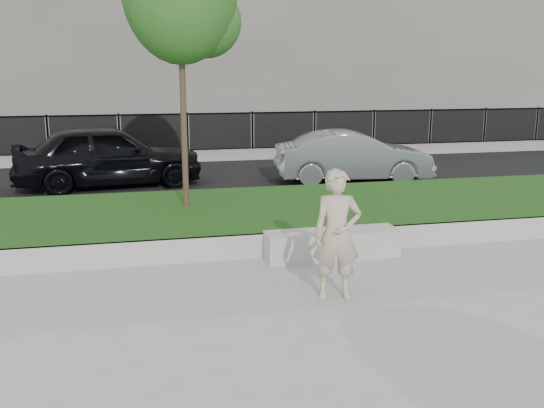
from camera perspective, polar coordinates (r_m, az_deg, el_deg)
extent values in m
plane|color=gray|center=(9.10, 2.81, -6.80)|extent=(90.00, 90.00, 0.00)
cube|color=black|center=(11.84, -1.08, -1.18)|extent=(34.00, 4.00, 0.40)
cube|color=#A3A199|center=(10.00, 1.22, -3.79)|extent=(34.00, 0.08, 0.40)
cube|color=black|center=(17.19, -4.83, 2.50)|extent=(34.00, 7.00, 0.04)
cube|color=gray|center=(21.59, -6.52, 4.64)|extent=(34.00, 3.00, 0.12)
cube|color=slate|center=(20.58, -6.22, 4.76)|extent=(32.00, 0.30, 0.24)
cube|color=black|center=(20.51, -6.26, 6.50)|extent=(32.00, 0.04, 1.50)
cube|color=black|center=(20.45, -6.31, 8.45)|extent=(32.00, 0.05, 0.05)
cube|color=black|center=(20.57, -6.23, 5.12)|extent=(32.00, 0.05, 0.05)
cube|color=#666059|center=(28.43, -8.44, 16.46)|extent=(34.00, 10.00, 10.00)
cube|color=#A3A199|center=(9.97, 5.64, -3.76)|extent=(2.19, 0.55, 0.45)
imported|color=#BCAC91|center=(8.08, 6.14, -2.88)|extent=(0.71, 0.54, 1.75)
cube|color=white|center=(9.60, 2.03, -2.87)|extent=(0.25, 0.21, 0.02)
cylinder|color=#38281C|center=(11.73, -8.43, 11.51)|extent=(0.12, 0.12, 4.85)
sphere|color=#1C511B|center=(12.00, -6.27, 16.69)|extent=(1.36, 1.36, 1.36)
imported|color=black|center=(16.17, -15.13, 4.43)|extent=(4.94, 2.52, 1.61)
imported|color=gray|center=(16.42, 7.64, 4.44)|extent=(4.29, 1.94, 1.37)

